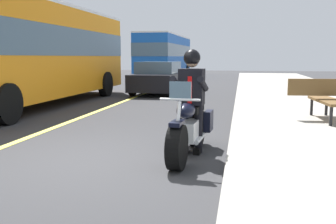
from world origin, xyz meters
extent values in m
plane|color=#333335|center=(0.00, 0.00, 0.00)|extent=(80.00, 80.00, 0.00)
cylinder|color=black|center=(0.20, 1.31, 0.33)|extent=(0.67, 0.24, 0.66)
cylinder|color=black|center=(-1.34, 1.41, 0.33)|extent=(0.67, 0.24, 0.66)
cube|color=silver|center=(-0.60, 1.36, 0.42)|extent=(0.58, 0.32, 0.32)
ellipsoid|color=black|center=(-0.40, 1.35, 0.78)|extent=(0.58, 0.32, 0.24)
cube|color=black|center=(-0.95, 1.38, 0.74)|extent=(0.72, 0.33, 0.12)
cube|color=black|center=(-1.28, 1.63, 0.48)|extent=(0.41, 0.15, 0.36)
cube|color=black|center=(-1.31, 1.19, 0.48)|extent=(0.41, 0.15, 0.36)
cylinder|color=silver|center=(0.18, 1.31, 0.60)|extent=(0.35, 0.07, 0.76)
cylinder|color=silver|center=(0.02, 1.32, 1.00)|extent=(0.08, 0.60, 0.04)
cube|color=black|center=(0.20, 1.31, 0.68)|extent=(0.37, 0.18, 0.06)
cylinder|color=silver|center=(-0.88, 1.54, 0.26)|extent=(0.90, 0.14, 0.08)
cube|color=slate|center=(0.00, 1.32, 1.12)|extent=(0.06, 0.32, 0.28)
cylinder|color=black|center=(-0.84, 1.50, 0.42)|extent=(0.14, 0.14, 0.84)
cube|color=black|center=(-0.78, 1.49, 0.05)|extent=(0.27, 0.13, 0.10)
cylinder|color=black|center=(-0.85, 1.26, 0.42)|extent=(0.14, 0.14, 0.84)
cube|color=black|center=(-0.79, 1.25, 0.05)|extent=(0.27, 0.13, 0.10)
cube|color=black|center=(-0.85, 1.38, 1.12)|extent=(0.35, 0.42, 0.60)
cube|color=red|center=(-0.69, 1.37, 1.08)|extent=(0.03, 0.07, 0.44)
cylinder|color=black|center=(-0.65, 1.59, 1.18)|extent=(0.56, 0.14, 0.28)
cylinder|color=black|center=(-0.68, 1.15, 1.18)|extent=(0.56, 0.14, 0.28)
sphere|color=tan|center=(-0.85, 1.38, 1.55)|extent=(0.22, 0.22, 0.22)
sphere|color=black|center=(-0.85, 1.38, 1.60)|extent=(0.28, 0.28, 0.28)
cube|color=orange|center=(-5.85, -4.51, 1.77)|extent=(11.00, 2.50, 2.85)
cube|color=slate|center=(-5.85, -4.51, 2.10)|extent=(11.04, 2.52, 0.90)
cube|color=slate|center=(-11.35, -4.51, 2.00)|extent=(0.06, 2.40, 1.90)
cube|color=white|center=(-5.85, -4.51, 3.25)|extent=(11.00, 2.50, 0.10)
cylinder|color=black|center=(-9.45, -5.71, 0.50)|extent=(1.00, 0.30, 1.00)
cylinder|color=black|center=(-9.45, -3.31, 0.50)|extent=(1.00, 0.30, 1.00)
cylinder|color=black|center=(-2.65, -3.31, 0.50)|extent=(1.00, 0.30, 1.00)
cube|color=blue|center=(-24.90, -3.88, 1.77)|extent=(11.00, 2.50, 2.85)
cube|color=slate|center=(-24.90, -3.88, 2.10)|extent=(11.04, 2.52, 0.90)
cube|color=slate|center=(-30.40, -3.88, 2.00)|extent=(0.06, 2.40, 1.90)
cube|color=white|center=(-24.90, -3.88, 3.25)|extent=(11.00, 2.50, 0.10)
cylinder|color=black|center=(-28.50, -5.08, 0.50)|extent=(1.00, 0.30, 1.00)
cylinder|color=black|center=(-28.50, -2.68, 0.50)|extent=(1.00, 0.30, 1.00)
cylinder|color=black|center=(-21.70, -5.08, 0.50)|extent=(1.00, 0.30, 1.00)
cylinder|color=black|center=(-21.70, -2.68, 0.50)|extent=(1.00, 0.30, 1.00)
cube|color=black|center=(-11.23, -1.41, 0.55)|extent=(4.60, 1.80, 0.70)
cube|color=slate|center=(-11.03, -1.41, 1.10)|extent=(2.40, 1.60, 0.60)
cylinder|color=black|center=(-12.68, -2.26, 0.32)|extent=(0.64, 0.22, 0.64)
cylinder|color=black|center=(-12.68, -0.56, 0.32)|extent=(0.64, 0.22, 0.64)
cylinder|color=black|center=(-9.78, -2.26, 0.32)|extent=(0.64, 0.22, 0.64)
cylinder|color=black|center=(-9.78, -0.56, 0.32)|extent=(0.64, 0.22, 0.64)
cube|color=brown|center=(-3.85, 4.20, 0.60)|extent=(1.84, 0.67, 0.06)
cube|color=brown|center=(-4.07, 4.18, 0.90)|extent=(0.23, 1.80, 0.40)
cube|color=black|center=(-3.09, 4.09, 0.36)|extent=(0.06, 0.06, 0.42)
cube|color=black|center=(-4.61, 4.31, 0.36)|extent=(0.06, 0.06, 0.42)
cube|color=black|center=(-4.58, 3.95, 0.36)|extent=(0.06, 0.06, 0.42)
camera|label=1|loc=(5.43, 2.19, 1.62)|focal=40.59mm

